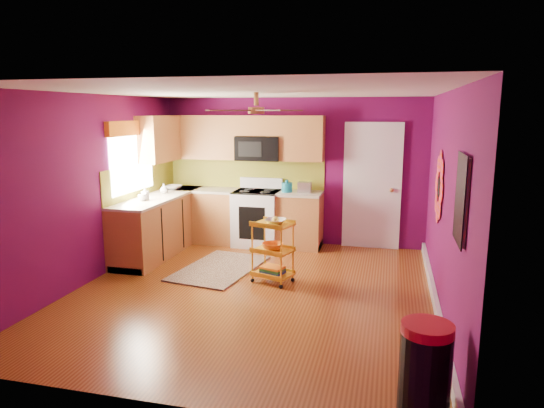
# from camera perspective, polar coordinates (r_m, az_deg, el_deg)

# --- Properties ---
(ground) EXTENTS (5.00, 5.00, 0.00)m
(ground) POSITION_cam_1_polar(r_m,az_deg,el_deg) (6.30, -2.23, -10.27)
(ground) COLOR #673010
(ground) RESTS_ON ground
(room_envelope) EXTENTS (4.54, 5.04, 2.52)m
(room_envelope) POSITION_cam_1_polar(r_m,az_deg,el_deg) (5.91, -2.09, 4.66)
(room_envelope) COLOR #5E0A48
(room_envelope) RESTS_ON ground
(lower_cabinets) EXTENTS (2.81, 2.31, 0.94)m
(lower_cabinets) POSITION_cam_1_polar(r_m,az_deg,el_deg) (8.24, -7.76, -2.11)
(lower_cabinets) COLOR brown
(lower_cabinets) RESTS_ON ground
(electric_range) EXTENTS (0.76, 0.66, 1.13)m
(electric_range) POSITION_cam_1_polar(r_m,az_deg,el_deg) (8.31, -1.75, -1.56)
(electric_range) COLOR white
(electric_range) RESTS_ON ground
(upper_cabinetry) EXTENTS (2.80, 2.30, 1.26)m
(upper_cabinetry) POSITION_cam_1_polar(r_m,az_deg,el_deg) (8.34, -6.43, 7.55)
(upper_cabinetry) COLOR brown
(upper_cabinetry) RESTS_ON ground
(left_window) EXTENTS (0.08, 1.35, 1.08)m
(left_window) POSITION_cam_1_polar(r_m,az_deg,el_deg) (7.75, -16.16, 6.48)
(left_window) COLOR white
(left_window) RESTS_ON ground
(panel_door) EXTENTS (0.95, 0.11, 2.15)m
(panel_door) POSITION_cam_1_polar(r_m,az_deg,el_deg) (8.21, 11.69, 1.91)
(panel_door) COLOR white
(panel_door) RESTS_ON ground
(right_wall_art) EXTENTS (0.04, 2.74, 1.04)m
(right_wall_art) POSITION_cam_1_polar(r_m,az_deg,el_deg) (5.40, 19.93, 1.41)
(right_wall_art) COLOR black
(right_wall_art) RESTS_ON ground
(ceiling_fan) EXTENTS (1.01, 1.01, 0.26)m
(ceiling_fan) POSITION_cam_1_polar(r_m,az_deg,el_deg) (6.07, -1.86, 11.05)
(ceiling_fan) COLOR #BF8C3F
(ceiling_fan) RESTS_ON ground
(shag_rug) EXTENTS (1.18, 1.68, 0.02)m
(shag_rug) POSITION_cam_1_polar(r_m,az_deg,el_deg) (7.18, -6.17, -7.53)
(shag_rug) COLOR black
(shag_rug) RESTS_ON ground
(rolling_cart) EXTENTS (0.59, 0.51, 0.91)m
(rolling_cart) POSITION_cam_1_polar(r_m,az_deg,el_deg) (6.49, 0.13, -5.27)
(rolling_cart) COLOR yellow
(rolling_cart) RESTS_ON ground
(trash_can) EXTENTS (0.44, 0.45, 0.74)m
(trash_can) POSITION_cam_1_polar(r_m,az_deg,el_deg) (3.99, 17.55, -18.16)
(trash_can) COLOR black
(trash_can) RESTS_ON ground
(teal_kettle) EXTENTS (0.18, 0.18, 0.21)m
(teal_kettle) POSITION_cam_1_polar(r_m,az_deg,el_deg) (8.10, 1.77, 2.00)
(teal_kettle) COLOR #126D87
(teal_kettle) RESTS_ON lower_cabinets
(toaster) EXTENTS (0.22, 0.15, 0.18)m
(toaster) POSITION_cam_1_polar(r_m,az_deg,el_deg) (8.04, 3.87, 1.96)
(toaster) COLOR beige
(toaster) RESTS_ON lower_cabinets
(soap_bottle_a) EXTENTS (0.09, 0.09, 0.20)m
(soap_bottle_a) POSITION_cam_1_polar(r_m,az_deg,el_deg) (7.62, -14.70, 1.21)
(soap_bottle_a) COLOR #EA3F72
(soap_bottle_a) RESTS_ON lower_cabinets
(soap_bottle_b) EXTENTS (0.13, 0.13, 0.16)m
(soap_bottle_b) POSITION_cam_1_polar(r_m,az_deg,el_deg) (8.16, -12.60, 1.79)
(soap_bottle_b) COLOR white
(soap_bottle_b) RESTS_ON lower_cabinets
(counter_dish) EXTENTS (0.28, 0.28, 0.07)m
(counter_dish) POSITION_cam_1_polar(r_m,az_deg,el_deg) (8.57, -11.51, 1.94)
(counter_dish) COLOR white
(counter_dish) RESTS_ON lower_cabinets
(counter_cup) EXTENTS (0.13, 0.13, 0.11)m
(counter_cup) POSITION_cam_1_polar(r_m,az_deg,el_deg) (7.56, -14.98, 0.75)
(counter_cup) COLOR white
(counter_cup) RESTS_ON lower_cabinets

